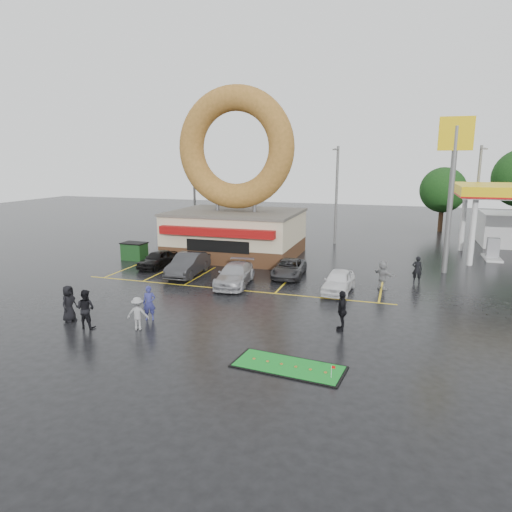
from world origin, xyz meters
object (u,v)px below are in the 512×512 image
(streetlight_mid, at_px, (336,193))
(car_grey, at_px, (289,268))
(car_dgrey, at_px, (188,264))
(person_cameraman, at_px, (342,311))
(donut_shop, at_px, (236,202))
(streetlight_right, at_px, (477,195))
(putting_green, at_px, (289,366))
(car_silver, at_px, (235,275))
(shell_sign, at_px, (453,166))
(car_white, at_px, (338,281))
(car_black, at_px, (158,259))
(person_blue, at_px, (149,303))
(streetlight_left, at_px, (194,190))
(dumpster, at_px, (134,252))

(streetlight_mid, distance_m, car_grey, 14.05)
(car_dgrey, xyz_separation_m, person_cameraman, (11.39, -7.13, 0.19))
(donut_shop, height_order, streetlight_right, donut_shop)
(car_grey, xyz_separation_m, putting_green, (3.30, -13.47, -0.55))
(car_dgrey, distance_m, car_silver, 4.12)
(shell_sign, xyz_separation_m, car_grey, (-10.17, -4.44, -6.80))
(car_white, relative_size, putting_green, 0.87)
(shell_sign, relative_size, streetlight_right, 1.18)
(shell_sign, relative_size, car_white, 2.72)
(streetlight_right, relative_size, car_grey, 2.15)
(streetlight_right, xyz_separation_m, car_black, (-23.01, -14.72, -4.14))
(shell_sign, xyz_separation_m, streetlight_mid, (-9.00, 8.92, -2.60))
(car_dgrey, height_order, person_blue, person_blue)
(car_dgrey, bearing_deg, streetlight_right, 36.09)
(car_dgrey, bearing_deg, streetlight_mid, 59.58)
(car_grey, bearing_deg, donut_shop, 134.02)
(car_silver, height_order, person_blue, person_blue)
(shell_sign, relative_size, person_cameraman, 5.54)
(streetlight_left, distance_m, car_white, 22.73)
(car_silver, relative_size, putting_green, 1.05)
(person_blue, distance_m, person_cameraman, 9.40)
(streetlight_left, height_order, car_grey, streetlight_left)
(streetlight_left, distance_m, car_dgrey, 15.95)
(car_black, height_order, car_dgrey, car_dgrey)
(shell_sign, bearing_deg, putting_green, -110.96)
(car_black, xyz_separation_m, person_blue, (5.27, -10.04, 0.22))
(streetlight_mid, relative_size, person_cameraman, 4.71)
(shell_sign, xyz_separation_m, car_silver, (-12.93, -7.55, -6.70))
(donut_shop, bearing_deg, streetlight_mid, 48.62)
(streetlight_mid, relative_size, car_grey, 2.15)
(dumpster, bearing_deg, streetlight_right, 29.03)
(shell_sign, relative_size, car_black, 2.82)
(dumpster, bearing_deg, car_grey, -3.65)
(streetlight_mid, height_order, streetlight_right, same)
(putting_green, bearing_deg, car_grey, 103.77)
(shell_sign, relative_size, putting_green, 2.38)
(streetlight_right, bearing_deg, streetlight_mid, -175.24)
(streetlight_left, xyz_separation_m, car_dgrey, (6.16, -14.15, -4.02))
(putting_green, bearing_deg, car_silver, 120.34)
(streetlight_left, relative_size, car_grey, 2.15)
(car_silver, xyz_separation_m, car_grey, (2.77, 3.11, -0.10))
(car_black, height_order, car_grey, car_black)
(person_blue, xyz_separation_m, putting_green, (7.87, -3.07, -0.83))
(car_dgrey, bearing_deg, car_black, 152.62)
(car_dgrey, height_order, putting_green, car_dgrey)
(dumpster, bearing_deg, car_silver, -21.32)
(shell_sign, xyz_separation_m, dumpster, (-23.14, -2.99, -6.73))
(car_grey, relative_size, person_blue, 2.43)
(shell_sign, height_order, car_grey, shell_sign)
(putting_green, bearing_deg, shell_sign, 69.04)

